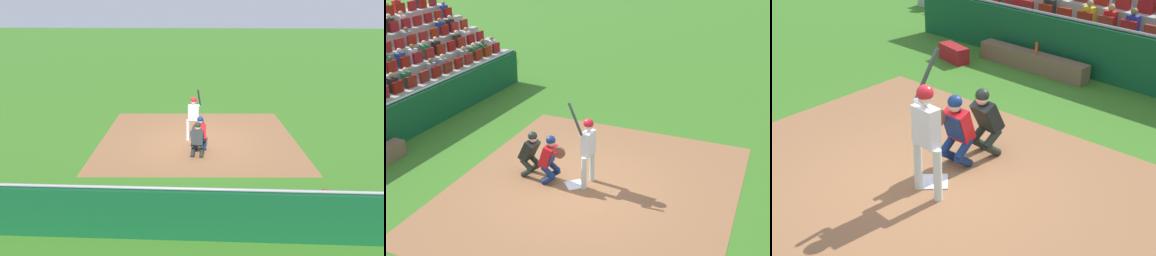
# 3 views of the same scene
# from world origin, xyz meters

# --- Properties ---
(ground_plane) EXTENTS (160.00, 160.00, 0.00)m
(ground_plane) POSITION_xyz_m (0.00, 0.00, 0.00)
(ground_plane) COLOR #376F20
(infield_dirt_patch) EXTENTS (8.07, 7.05, 0.01)m
(infield_dirt_patch) POSITION_xyz_m (0.00, 0.50, 0.00)
(infield_dirt_patch) COLOR #90603C
(infield_dirt_patch) RESTS_ON ground_plane
(home_plate_marker) EXTENTS (0.62, 0.62, 0.02)m
(home_plate_marker) POSITION_xyz_m (0.00, 0.00, 0.02)
(home_plate_marker) COLOR white
(home_plate_marker) RESTS_ON infield_dirt_patch
(batter_at_plate) EXTENTS (0.59, 0.59, 2.20)m
(batter_at_plate) POSITION_xyz_m (-0.17, 0.27, 1.12)
(batter_at_plate) COLOR silver
(batter_at_plate) RESTS_ON ground_plane
(catcher_crouching) EXTENTS (0.48, 0.73, 1.31)m
(catcher_crouching) POSITION_xyz_m (0.12, -0.62, 0.73)
(catcher_crouching) COLOR navy
(catcher_crouching) RESTS_ON ground_plane
(home_plate_umpire) EXTENTS (0.49, 0.51, 1.27)m
(home_plate_umpire) POSITION_xyz_m (0.02, -1.24, 0.69)
(home_plate_umpire) COLOR black
(home_plate_umpire) RESTS_ON ground_plane
(dugout_wall) EXTENTS (12.74, 0.24, 1.32)m
(dugout_wall) POSITION_xyz_m (0.00, -5.79, 0.64)
(dugout_wall) COLOR #0F4A26
(dugout_wall) RESTS_ON ground_plane
(dugout_bench) EXTENTS (3.04, 0.40, 0.44)m
(dugout_bench) POSITION_xyz_m (2.03, -5.24, 0.22)
(dugout_bench) COLOR brown
(dugout_bench) RESTS_ON ground_plane
(water_bottle_on_bench) EXTENTS (0.07, 0.07, 0.27)m
(water_bottle_on_bench) POSITION_xyz_m (1.91, -5.24, 0.58)
(water_bottle_on_bench) COLOR #DB4821
(water_bottle_on_bench) RESTS_ON dugout_bench
(equipment_duffel_bag) EXTENTS (0.96, 0.54, 0.40)m
(equipment_duffel_bag) POSITION_xyz_m (3.89, -4.39, 0.20)
(equipment_duffel_bag) COLOR maroon
(equipment_duffel_bag) RESTS_ON ground_plane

